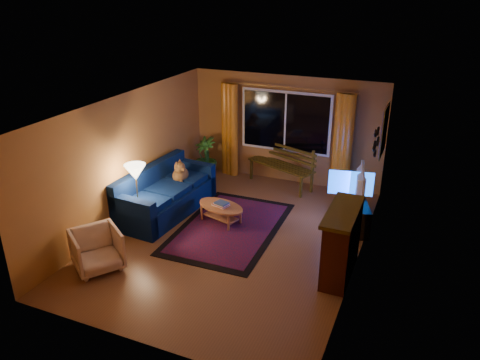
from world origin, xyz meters
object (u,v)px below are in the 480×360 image
at_px(sofa, 166,191).
at_px(armchair, 97,248).
at_px(tv_console, 353,211).
at_px(coffee_table, 221,214).
at_px(floor_lamp, 138,198).
at_px(bench, 280,175).

relative_size(sofa, armchair, 3.07).
bearing_deg(sofa, tv_console, 19.46).
bearing_deg(sofa, coffee_table, 6.03).
height_order(sofa, coffee_table, sofa).
bearing_deg(floor_lamp, coffee_table, 32.09).
height_order(floor_lamp, tv_console, floor_lamp).
height_order(bench, tv_console, tv_console).
bearing_deg(tv_console, floor_lamp, -173.34).
relative_size(sofa, tv_console, 1.77).
height_order(sofa, tv_console, sofa).
relative_size(armchair, coffee_table, 0.75).
distance_m(floor_lamp, coffee_table, 1.64).
distance_m(floor_lamp, tv_console, 4.16).
bearing_deg(coffee_table, armchair, -117.99).
xyz_separation_m(bench, sofa, (-1.72, -2.22, 0.22)).
relative_size(floor_lamp, coffee_table, 1.28).
height_order(bench, coffee_table, bench).
bearing_deg(sofa, armchair, -85.23).
bearing_deg(tv_console, coffee_table, -177.34).
bearing_deg(tv_console, bench, 128.16).
bearing_deg(coffee_table, tv_console, 21.49).
bearing_deg(armchair, sofa, 36.12).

